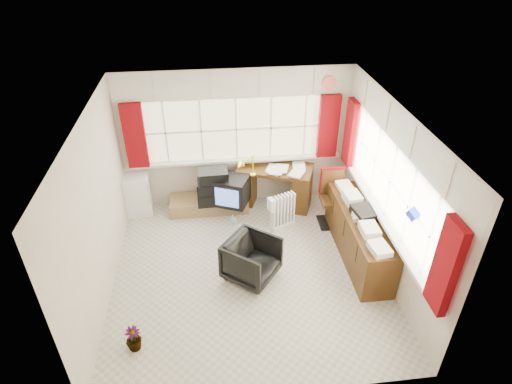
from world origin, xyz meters
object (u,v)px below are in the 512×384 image
Objects in this scene: desk_lamp at (253,160)px; crt_tv at (232,190)px; office_chair at (252,259)px; desk at (275,183)px; tv_bench at (209,204)px; task_chair at (332,194)px; mini_fridge at (138,194)px; radiator at (283,214)px; credenza at (359,235)px.

crt_tv is at bearing -173.33° from desk_lamp.
desk is at bearing 19.17° from office_chair.
task_chair is at bearing -15.16° from tv_bench.
desk_lamp reaches higher than tv_bench.
task_chair is at bearing -10.96° from mini_fridge.
desk_lamp is 1.05m from radiator.
crt_tv is 1.69m from mini_fridge.
crt_tv is (-0.17, 1.62, 0.18)m from office_chair.
task_chair is 1.97m from office_chair.
office_chair is 1.10× the size of radiator.
task_chair is at bearing -36.35° from desk.
desk reaches higher than radiator.
crt_tv is at bearing -23.92° from tv_bench.
mini_fridge is (-2.49, 0.75, 0.11)m from radiator.
desk_lamp reaches higher than crt_tv.
office_chair is at bearing -45.78° from mini_fridge.
desk_lamp is 0.41× the size of task_chair.
desk_lamp reaches higher than radiator.
radiator is 1.41m from tv_bench.
crt_tv and mini_fridge have the same top height.
office_chair is 2.63m from mini_fridge.
office_chair is at bearing -140.74° from task_chair.
desk is 1.04× the size of tv_bench.
task_chair is at bearing -12.90° from crt_tv.
credenza is at bearing -42.87° from desk_lamp.
credenza is at bearing -56.41° from desk.
desk reaches higher than office_chair.
office_chair is 1.64m from crt_tv.
tv_bench is (-0.58, 1.80, -0.20)m from office_chair.
desk is 1.45× the size of task_chair.
crt_tv is at bearing 43.81° from office_chair.
tv_bench is (-0.79, 0.14, -0.92)m from desk_lamp.
office_chair is 1.91m from tv_bench.
tv_bench is 0.58m from crt_tv.
task_chair is 1.43× the size of crt_tv.
mini_fridge is (-1.83, 1.88, 0.05)m from office_chair.
desk_lamp is 0.64× the size of radiator.
task_chair reaches higher than mini_fridge.
desk_lamp is 2.13m from credenza.
desk is 0.79m from desk_lamp.
mini_fridge is at bearing -180.00° from desk.
office_chair is at bearing -119.97° from radiator.
radiator is at bearing 7.74° from office_chair.
desk is at bearing 18.03° from crt_tv.
desk_lamp is 0.30× the size of tv_bench.
radiator is (0.45, -0.54, -0.78)m from desk_lamp.
credenza is 3.87m from mini_fridge.
crt_tv is (-0.81, -0.26, 0.08)m from desk.
radiator is at bearing -50.29° from desk_lamp.
mini_fridge is (-2.04, 0.22, -0.67)m from desk_lamp.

